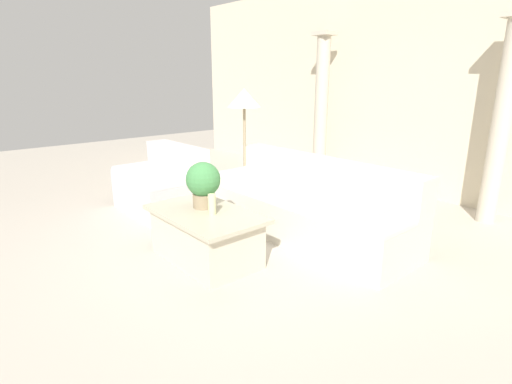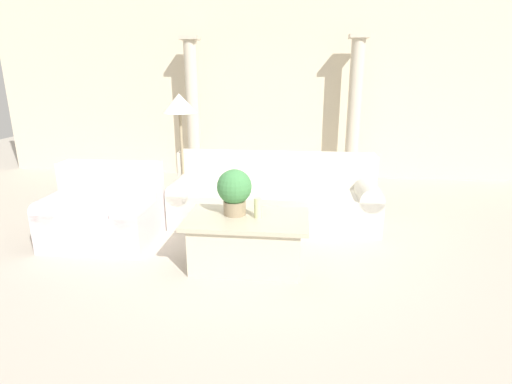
{
  "view_description": "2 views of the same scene",
  "coord_description": "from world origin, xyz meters",
  "px_view_note": "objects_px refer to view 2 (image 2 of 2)",
  "views": [
    {
      "loc": [
        3.02,
        -2.31,
        1.72
      ],
      "look_at": [
        0.23,
        0.1,
        0.65
      ],
      "focal_mm": 28.0,
      "sensor_mm": 36.0,
      "label": 1
    },
    {
      "loc": [
        0.5,
        -3.88,
        1.8
      ],
      "look_at": [
        0.07,
        -0.0,
        0.64
      ],
      "focal_mm": 28.0,
      "sensor_mm": 36.0,
      "label": 2
    }
  ],
  "objects_px": {
    "loveseat": "(105,211)",
    "potted_plant": "(234,190)",
    "floor_lamp": "(180,111)",
    "coffee_table": "(247,241)",
    "sofa_long": "(275,196)"
  },
  "relations": [
    {
      "from": "loveseat",
      "to": "potted_plant",
      "type": "bearing_deg",
      "value": -13.57
    },
    {
      "from": "loveseat",
      "to": "potted_plant",
      "type": "xyz_separation_m",
      "value": [
        1.52,
        -0.37,
        0.39
      ]
    },
    {
      "from": "potted_plant",
      "to": "floor_lamp",
      "type": "bearing_deg",
      "value": 125.38
    },
    {
      "from": "coffee_table",
      "to": "sofa_long",
      "type": "bearing_deg",
      "value": 81.38
    },
    {
      "from": "loveseat",
      "to": "coffee_table",
      "type": "distance_m",
      "value": 1.71
    },
    {
      "from": "floor_lamp",
      "to": "loveseat",
      "type": "bearing_deg",
      "value": -127.54
    },
    {
      "from": "coffee_table",
      "to": "floor_lamp",
      "type": "height_order",
      "value": "floor_lamp"
    },
    {
      "from": "loveseat",
      "to": "coffee_table",
      "type": "bearing_deg",
      "value": -15.03
    },
    {
      "from": "sofa_long",
      "to": "loveseat",
      "type": "relative_size",
      "value": 2.2
    },
    {
      "from": "floor_lamp",
      "to": "potted_plant",
      "type": "bearing_deg",
      "value": -54.62
    },
    {
      "from": "sofa_long",
      "to": "floor_lamp",
      "type": "distance_m",
      "value": 1.56
    },
    {
      "from": "coffee_table",
      "to": "floor_lamp",
      "type": "relative_size",
      "value": 0.74
    },
    {
      "from": "sofa_long",
      "to": "loveseat",
      "type": "height_order",
      "value": "same"
    },
    {
      "from": "sofa_long",
      "to": "potted_plant",
      "type": "distance_m",
      "value": 1.27
    },
    {
      "from": "sofa_long",
      "to": "loveseat",
      "type": "bearing_deg",
      "value": -156.65
    }
  ]
}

